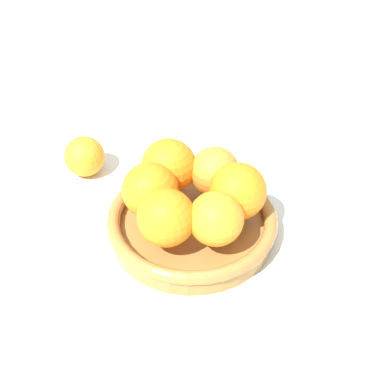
# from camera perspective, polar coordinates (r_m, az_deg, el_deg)

# --- Properties ---
(ground_plane) EXTENTS (4.00, 4.00, 0.00)m
(ground_plane) POSITION_cam_1_polar(r_m,az_deg,el_deg) (0.77, 0.00, -4.38)
(ground_plane) COLOR silver
(fruit_bowl) EXTENTS (0.24, 0.24, 0.04)m
(fruit_bowl) POSITION_cam_1_polar(r_m,az_deg,el_deg) (0.76, 0.00, -3.31)
(fruit_bowl) COLOR #A57238
(fruit_bowl) RESTS_ON ground_plane
(orange_pile) EXTENTS (0.19, 0.20, 0.08)m
(orange_pile) POSITION_cam_1_polar(r_m,az_deg,el_deg) (0.72, -0.14, 0.10)
(orange_pile) COLOR orange
(orange_pile) RESTS_ON fruit_bowl
(stray_orange) EXTENTS (0.07, 0.07, 0.07)m
(stray_orange) POSITION_cam_1_polar(r_m,az_deg,el_deg) (0.88, -11.39, 3.74)
(stray_orange) COLOR orange
(stray_orange) RESTS_ON ground_plane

